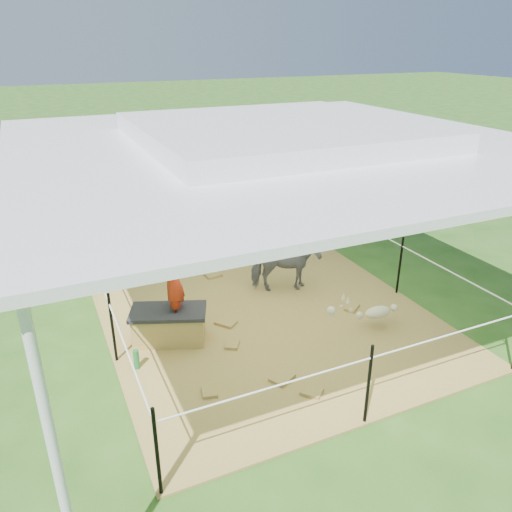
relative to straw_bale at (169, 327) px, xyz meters
name	(u,v)px	position (x,y,z in m)	size (l,w,h in m)	color
ground	(273,324)	(1.50, -0.17, -0.24)	(90.00, 90.00, 0.00)	#2D5919
hay_patch	(273,323)	(1.50, -0.17, -0.22)	(4.60, 4.60, 0.03)	brown
canopy_tent	(276,139)	(1.50, -0.17, 2.45)	(6.30, 6.30, 2.90)	silver
rope_fence	(274,285)	(1.50, -0.17, 0.40)	(4.54, 4.54, 1.00)	black
straw_bale	(169,327)	(0.00, 0.00, 0.00)	(0.94, 0.47, 0.42)	olive
dark_cloth	(168,312)	(0.00, 0.00, 0.24)	(1.01, 0.52, 0.05)	black
woman	(173,274)	(0.10, 0.00, 0.78)	(0.41, 0.27, 1.13)	red
green_bottle	(136,359)	(-0.55, -0.45, -0.08)	(0.07, 0.07, 0.26)	#1A7533
pony	(285,265)	(2.11, 0.66, 0.24)	(0.49, 1.08, 0.91)	#4E4F54
pink_hat	(286,235)	(2.11, 0.66, 0.77)	(0.28, 0.28, 0.13)	pink
foal	(378,310)	(2.79, -0.90, 0.07)	(1.00, 0.56, 0.56)	#C5B890
trash_barrel	(293,173)	(5.09, 5.93, 0.24)	(0.62, 0.62, 0.97)	#1849B7
picnic_table_near	(205,167)	(3.32, 8.05, 0.11)	(1.67, 1.21, 0.70)	brown
picnic_table_far	(290,153)	(6.46, 8.65, 0.14)	(1.81, 1.31, 0.75)	brown
distant_person	(244,161)	(4.34, 7.50, 0.32)	(0.54, 0.42, 1.11)	#3588CA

